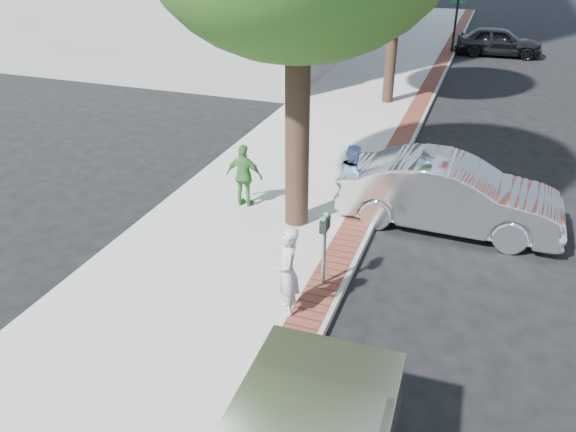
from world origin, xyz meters
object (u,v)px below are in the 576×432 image
at_px(parking_meter, 325,235).
at_px(person_officer, 353,178).
at_px(person_green, 244,176).
at_px(bg_car, 499,41).
at_px(person_gray, 288,272).
at_px(sedan_silver, 449,194).

distance_m(parking_meter, person_officer, 3.20).
height_order(person_green, bg_car, person_green).
bearing_deg(person_officer, person_gray, 155.72).
bearing_deg(person_officer, person_green, 81.98).
bearing_deg(person_gray, person_green, -170.92).
bearing_deg(sedan_silver, parking_meter, 151.99).
bearing_deg(sedan_silver, bg_car, -0.30).
xyz_separation_m(parking_meter, bg_car, (2.44, 22.75, -0.48)).
distance_m(person_gray, person_officer, 4.22).
distance_m(person_gray, bg_car, 23.95).
height_order(person_gray, person_officer, person_gray).
xyz_separation_m(person_gray, sedan_silver, (2.24, 4.43, -0.17)).
relative_size(parking_meter, bg_car, 0.35).
relative_size(parking_meter, person_gray, 0.89).
bearing_deg(bg_car, person_officer, 169.37).
bearing_deg(person_gray, bg_car, 148.69).
relative_size(person_gray, person_green, 1.08).
height_order(person_gray, person_green, person_gray).
bearing_deg(sedan_silver, person_officer, 96.83).
height_order(parking_meter, bg_car, parking_meter).
relative_size(parking_meter, person_officer, 0.92).
distance_m(parking_meter, person_gray, 1.11).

